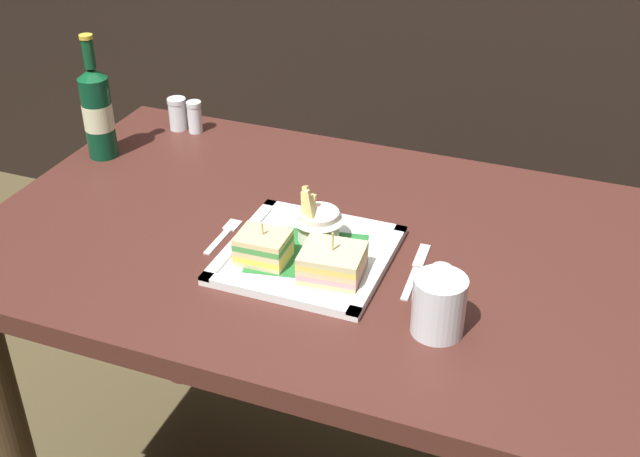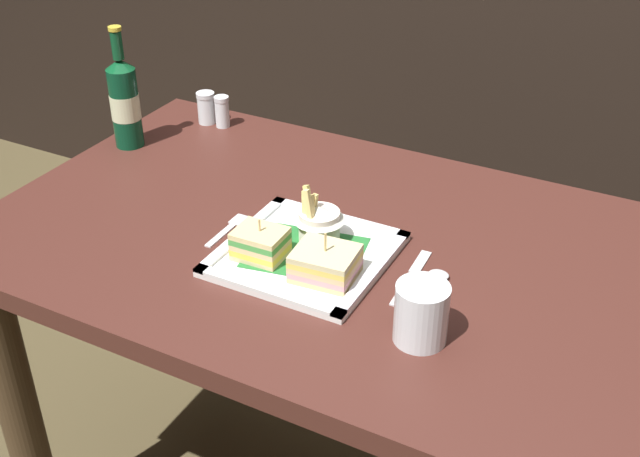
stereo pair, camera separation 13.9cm
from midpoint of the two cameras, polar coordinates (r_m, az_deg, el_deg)
The scene contains 12 objects.
dining_table at distance 1.52m, azimuth 3.57°, elevation -5.41°, with size 1.27×0.79×0.77m.
square_plate at distance 1.38m, azimuth 1.85°, elevation -1.94°, with size 0.27×0.27×0.02m.
sandwich_half_left at distance 1.35m, azimuth -1.34°, elevation -1.18°, with size 0.09×0.07×0.07m.
sandwich_half_right at distance 1.31m, azimuth 3.42°, elevation -2.59°, with size 0.11×0.10×0.08m.
fries_cup at distance 1.39m, azimuth 2.76°, elevation 0.53°, with size 0.09×0.09×0.11m.
beer_bottle at distance 1.76m, azimuth -11.49°, elevation 8.76°, with size 0.06×0.06×0.26m.
water_glass at distance 1.20m, azimuth 10.49°, elevation -6.29°, with size 0.08×0.08×0.09m.
fork at distance 1.46m, azimuth -3.79°, elevation -0.06°, with size 0.02×0.12×0.00m.
knife at distance 1.35m, azimuth 9.45°, elevation -3.41°, with size 0.02×0.16×0.00m.
spoon at distance 1.34m, azimuth 11.12°, elevation -3.68°, with size 0.04×0.12×0.01m.
salt_shaker at distance 1.87m, azimuth -5.95°, elevation 8.33°, with size 0.04×0.04×0.07m.
pepper_shaker at distance 1.85m, azimuth -4.80°, elevation 8.08°, with size 0.03×0.03×0.07m.
Camera 2 is at (0.54, -1.08, 1.54)m, focal length 45.15 mm.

